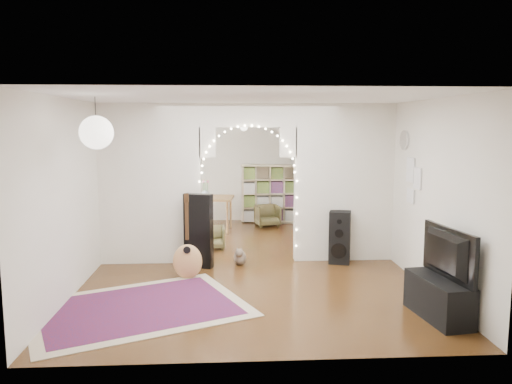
{
  "coord_description": "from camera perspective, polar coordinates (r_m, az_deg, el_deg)",
  "views": [
    {
      "loc": [
        -0.36,
        -8.44,
        2.34
      ],
      "look_at": [
        0.15,
        0.3,
        1.16
      ],
      "focal_mm": 35.0,
      "sensor_mm": 36.0,
      "label": 1
    }
  ],
  "objects": [
    {
      "name": "guitar_case",
      "position": [
        8.27,
        -6.59,
        -4.43
      ],
      "size": [
        0.49,
        0.31,
        1.23
      ],
      "primitive_type": "cube",
      "rotation": [
        0.0,
        0.0,
        -0.37
      ],
      "color": "black",
      "rests_on": "floor"
    },
    {
      "name": "picture_frames",
      "position": [
        8.01,
        17.44,
        1.3
      ],
      "size": [
        0.02,
        0.5,
        0.7
      ],
      "primitive_type": null,
      "color": "white",
      "rests_on": "wall_right"
    },
    {
      "name": "bookcase",
      "position": [
        12.1,
        1.58,
        -0.15
      ],
      "size": [
        1.39,
        0.72,
        1.39
      ],
      "primitive_type": "cube",
      "rotation": [
        0.0,
        0.0,
        -0.29
      ],
      "color": "#C8B291",
      "rests_on": "floor"
    },
    {
      "name": "area_rug",
      "position": [
        6.75,
        -13.31,
        -12.74
      ],
      "size": [
        3.21,
        2.87,
        0.02
      ],
      "primitive_type": "cube",
      "rotation": [
        0.0,
        0.0,
        0.42
      ],
      "color": "maroon",
      "rests_on": "floor"
    },
    {
      "name": "fairy_lights",
      "position": [
        8.36,
        -0.87,
        2.24
      ],
      "size": [
        1.64,
        0.04,
        1.6
      ],
      "primitive_type": null,
      "color": "#FFEABF",
      "rests_on": "divider_wall"
    },
    {
      "name": "wall_clock",
      "position": [
        8.34,
        16.63,
        5.7
      ],
      "size": [
        0.03,
        0.31,
        0.31
      ],
      "primitive_type": "cylinder",
      "rotation": [
        0.0,
        1.57,
        0.0
      ],
      "color": "white",
      "rests_on": "wall_right"
    },
    {
      "name": "wall_back",
      "position": [
        12.24,
        -1.65,
        3.02
      ],
      "size": [
        5.0,
        0.02,
        2.7
      ],
      "primitive_type": "cube",
      "color": "silver",
      "rests_on": "floor"
    },
    {
      "name": "acoustic_guitar",
      "position": [
        7.7,
        -7.86,
        -6.3
      ],
      "size": [
        0.46,
        0.2,
        1.12
      ],
      "rotation": [
        0.0,
        0.0,
        -0.09
      ],
      "color": "tan",
      "rests_on": "floor"
    },
    {
      "name": "dining_chair_left",
      "position": [
        11.63,
        1.33,
        -2.71
      ],
      "size": [
        0.62,
        0.63,
        0.49
      ],
      "primitive_type": "imported",
      "rotation": [
        0.0,
        0.0,
        0.19
      ],
      "color": "brown",
      "rests_on": "floor"
    },
    {
      "name": "floor_speaker",
      "position": [
        8.62,
        9.54,
        -5.14
      ],
      "size": [
        0.42,
        0.39,
        0.89
      ],
      "rotation": [
        0.0,
        0.0,
        -0.3
      ],
      "color": "black",
      "rests_on": "floor"
    },
    {
      "name": "dining_chair_right",
      "position": [
        9.57,
        -4.97,
        -5.2
      ],
      "size": [
        0.48,
        0.49,
        0.43
      ],
      "primitive_type": "imported",
      "rotation": [
        0.0,
        0.0,
        0.05
      ],
      "color": "brown",
      "rests_on": "floor"
    },
    {
      "name": "wall_right",
      "position": [
        8.97,
        15.27,
        1.06
      ],
      "size": [
        0.02,
        7.5,
        2.7
      ],
      "primitive_type": "cube",
      "color": "silver",
      "rests_on": "floor"
    },
    {
      "name": "tv",
      "position": [
        6.42,
        20.37,
        -6.59
      ],
      "size": [
        0.28,
        1.08,
        0.62
      ],
      "primitive_type": "imported",
      "rotation": [
        0.0,
        0.0,
        1.71
      ],
      "color": "black",
      "rests_on": "media_console"
    },
    {
      "name": "ceiling_fan",
      "position": [
        10.45,
        -1.39,
        7.99
      ],
      "size": [
        1.1,
        1.1,
        0.3
      ],
      "primitive_type": null,
      "color": "#A98738",
      "rests_on": "ceiling"
    },
    {
      "name": "paper_lantern",
      "position": [
        6.24,
        -17.78,
        6.49
      ],
      "size": [
        0.4,
        0.4,
        0.4
      ],
      "primitive_type": "sphere",
      "color": "white",
      "rests_on": "ceiling"
    },
    {
      "name": "ceiling",
      "position": [
        8.46,
        -0.92,
        10.11
      ],
      "size": [
        5.0,
        7.5,
        0.02
      ],
      "primitive_type": "cube",
      "color": "white",
      "rests_on": "wall_back"
    },
    {
      "name": "window",
      "position": [
        10.49,
        -14.96,
        2.81
      ],
      "size": [
        0.04,
        1.2,
        1.4
      ],
      "primitive_type": "cube",
      "color": "white",
      "rests_on": "wall_left"
    },
    {
      "name": "wall_left",
      "position": [
        8.77,
        -17.46,
        0.83
      ],
      "size": [
        0.02,
        7.5,
        2.7
      ],
      "primitive_type": "cube",
      "color": "silver",
      "rests_on": "floor"
    },
    {
      "name": "flower_vase",
      "position": [
        11.13,
        -5.78,
        -0.07
      ],
      "size": [
        0.2,
        0.2,
        0.19
      ],
      "primitive_type": "imported",
      "rotation": [
        0.0,
        0.0,
        -0.12
      ],
      "color": "silver",
      "rests_on": "dining_table"
    },
    {
      "name": "media_console",
      "position": [
        6.58,
        20.14,
        -11.33
      ],
      "size": [
        0.53,
        1.04,
        0.5
      ],
      "primitive_type": "cube",
      "rotation": [
        0.0,
        0.0,
        0.13
      ],
      "color": "black",
      "rests_on": "floor"
    },
    {
      "name": "dining_table",
      "position": [
        11.15,
        -5.77,
        -0.93
      ],
      "size": [
        1.29,
        0.94,
        0.76
      ],
      "rotation": [
        0.0,
        0.0,
        -0.12
      ],
      "color": "brown",
      "rests_on": "floor"
    },
    {
      "name": "divider_wall",
      "position": [
        8.5,
        -0.91,
        1.49
      ],
      "size": [
        5.0,
        0.2,
        2.7
      ],
      "color": "silver",
      "rests_on": "floor"
    },
    {
      "name": "wall_front",
      "position": [
        4.81,
        0.99,
        -4.2
      ],
      "size": [
        5.0,
        0.02,
        2.7
      ],
      "primitive_type": "cube",
      "color": "silver",
      "rests_on": "floor"
    },
    {
      "name": "tabby_cat",
      "position": [
        8.47,
        -1.85,
        -7.43
      ],
      "size": [
        0.25,
        0.5,
        0.33
      ],
      "rotation": [
        0.0,
        0.0,
        -0.12
      ],
      "color": "brown",
      "rests_on": "floor"
    },
    {
      "name": "floor",
      "position": [
        8.77,
        -0.89,
        -7.81
      ],
      "size": [
        7.5,
        7.5,
        0.0
      ],
      "primitive_type": "plane",
      "color": "black",
      "rests_on": "ground"
    }
  ]
}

